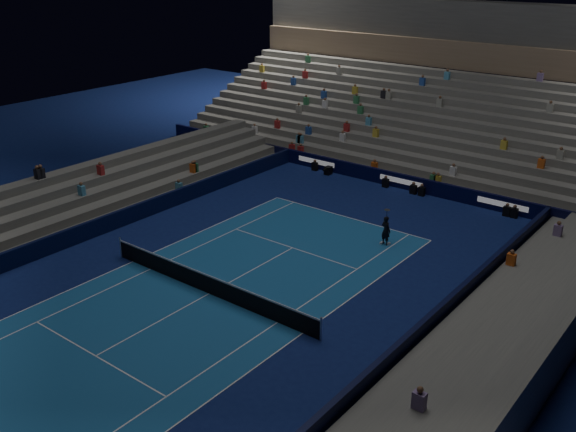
{
  "coord_description": "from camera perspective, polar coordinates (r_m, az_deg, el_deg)",
  "views": [
    {
      "loc": [
        19.28,
        -18.69,
        14.87
      ],
      "look_at": [
        0.0,
        6.0,
        2.0
      ],
      "focal_mm": 40.29,
      "sensor_mm": 36.0,
      "label": 1
    }
  ],
  "objects": [
    {
      "name": "court_surface",
      "position": [
        30.69,
        -6.96,
        -6.81
      ],
      "size": [
        10.97,
        23.77,
        0.01
      ],
      "primitive_type": "cube",
      "color": "#1B5694",
      "rests_on": "ground"
    },
    {
      "name": "sponsor_barrier_west",
      "position": [
        37.36,
        -17.67,
        -1.41
      ],
      "size": [
        0.25,
        37.0,
        1.0
      ],
      "primitive_type": "cube",
      "color": "black",
      "rests_on": "ground"
    },
    {
      "name": "tennis_net",
      "position": [
        30.45,
        -7.0,
        -5.99
      ],
      "size": [
        12.9,
        0.1,
        1.1
      ],
      "color": "#B2B2B7",
      "rests_on": "ground"
    },
    {
      "name": "grandstand_main",
      "position": [
        51.72,
        15.29,
        8.71
      ],
      "size": [
        44.0,
        15.2,
        11.2
      ],
      "color": "#63625E",
      "rests_on": "ground"
    },
    {
      "name": "broadcast_camera",
      "position": [
        46.52,
        3.55,
        4.04
      ],
      "size": [
        0.44,
        0.88,
        0.58
      ],
      "color": "black",
      "rests_on": "ground"
    },
    {
      "name": "tennis_player",
      "position": [
        35.47,
        8.63,
        -1.26
      ],
      "size": [
        0.68,
        0.53,
        1.65
      ],
      "primitive_type": "imported",
      "rotation": [
        0.0,
        0.0,
        2.9
      ],
      "color": "black",
      "rests_on": "ground"
    },
    {
      "name": "sponsor_barrier_east",
      "position": [
        25.45,
        9.15,
        -12.37
      ],
      "size": [
        0.25,
        37.0,
        1.0
      ],
      "primitive_type": "cube",
      "color": "black",
      "rests_on": "ground"
    },
    {
      "name": "grandstand_east",
      "position": [
        24.11,
        16.61,
        -14.11
      ],
      "size": [
        5.0,
        37.0,
        2.5
      ],
      "color": "#5F605B",
      "rests_on": "ground"
    },
    {
      "name": "grandstand_west",
      "position": [
        39.96,
        -20.62,
        0.4
      ],
      "size": [
        5.0,
        37.0,
        2.5
      ],
      "color": "#61625D",
      "rests_on": "ground"
    },
    {
      "name": "ground",
      "position": [
        30.69,
        -6.96,
        -6.82
      ],
      "size": [
        90.0,
        90.0,
        0.0
      ],
      "primitive_type": "plane",
      "color": "#0D1952",
      "rests_on": "ground"
    },
    {
      "name": "sponsor_barrier_far",
      "position": [
        44.29,
        10.02,
        3.05
      ],
      "size": [
        44.0,
        0.25,
        1.0
      ],
      "primitive_type": "cube",
      "color": "black",
      "rests_on": "ground"
    }
  ]
}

